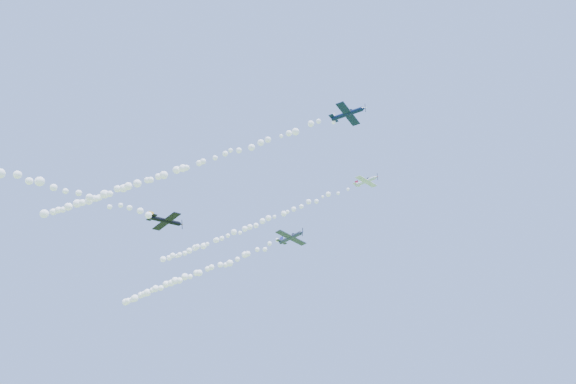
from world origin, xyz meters
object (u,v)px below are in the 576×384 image
Objects in this scene: plane_white at (366,181)px; plane_black at (166,221)px; plane_navy at (348,114)px; plane_grey at (291,237)px.

plane_black is at bearing -116.75° from plane_white.
plane_white is at bearing -24.98° from plane_black.
plane_black is (-32.75, -8.66, -15.07)m from plane_navy.
plane_grey reaches higher than plane_black.
plane_white is 0.81× the size of plane_grey.
plane_white is 25.85m from plane_navy.
plane_navy is at bearing -26.50° from plane_grey.
plane_grey is at bearing -160.10° from plane_white.
plane_navy is at bearing -61.28° from plane_white.
plane_grey is 1.11× the size of plane_black.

